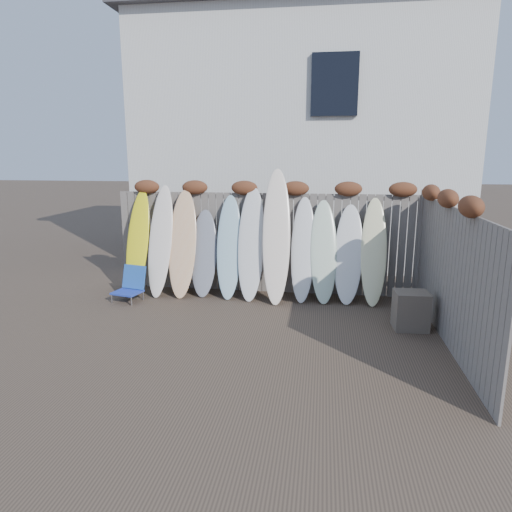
# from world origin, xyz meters

# --- Properties ---
(ground) EXTENTS (80.00, 80.00, 0.00)m
(ground) POSITION_xyz_m (0.00, 0.00, 0.00)
(ground) COLOR #493A2D
(back_fence) EXTENTS (6.05, 0.28, 2.24)m
(back_fence) POSITION_xyz_m (0.06, 2.39, 1.18)
(back_fence) COLOR slate
(back_fence) RESTS_ON ground
(right_fence) EXTENTS (0.28, 4.40, 2.24)m
(right_fence) POSITION_xyz_m (2.99, 0.25, 1.14)
(right_fence) COLOR slate
(right_fence) RESTS_ON ground
(house) EXTENTS (8.50, 5.50, 6.33)m
(house) POSITION_xyz_m (0.50, 6.50, 3.20)
(house) COLOR silver
(house) RESTS_ON ground
(beach_chair) EXTENTS (0.59, 0.62, 0.65)m
(beach_chair) POSITION_xyz_m (-2.46, 1.46, 0.30)
(beach_chair) COLOR #233DB1
(beach_chair) RESTS_ON ground
(wooden_crate) EXTENTS (0.55, 0.47, 0.61)m
(wooden_crate) POSITION_xyz_m (2.57, 0.69, 0.31)
(wooden_crate) COLOR #716655
(wooden_crate) RESTS_ON ground
(lattice_panel) EXTENTS (0.11, 1.08, 1.62)m
(lattice_panel) POSITION_xyz_m (3.05, 1.34, 0.81)
(lattice_panel) COLOR brown
(lattice_panel) RESTS_ON ground
(surfboard_0) EXTENTS (0.52, 0.76, 2.05)m
(surfboard_0) POSITION_xyz_m (-2.50, 1.98, 1.03)
(surfboard_0) COLOR yellow
(surfboard_0) RESTS_ON ground
(surfboard_1) EXTENTS (0.52, 0.79, 2.15)m
(surfboard_1) POSITION_xyz_m (-2.01, 1.94, 1.08)
(surfboard_1) COLOR white
(surfboard_1) RESTS_ON ground
(surfboard_2) EXTENTS (0.56, 0.74, 2.06)m
(surfboard_2) POSITION_xyz_m (-1.56, 1.95, 1.03)
(surfboard_2) COLOR #FBD176
(surfboard_2) RESTS_ON ground
(surfboard_3) EXTENTS (0.55, 0.63, 1.68)m
(surfboard_3) POSITION_xyz_m (-1.16, 2.03, 0.84)
(surfboard_3) COLOR slate
(surfboard_3) RESTS_ON ground
(surfboard_4) EXTENTS (0.52, 0.73, 1.97)m
(surfboard_4) POSITION_xyz_m (-0.64, 1.99, 0.99)
(surfboard_4) COLOR #98BFCF
(surfboard_4) RESTS_ON ground
(surfboard_5) EXTENTS (0.52, 0.76, 2.13)m
(surfboard_5) POSITION_xyz_m (-0.21, 1.97, 1.07)
(surfboard_5) COLOR silver
(surfboard_5) RESTS_ON ground
(surfboard_6) EXTENTS (0.58, 0.90, 2.49)m
(surfboard_6) POSITION_xyz_m (0.29, 1.89, 1.24)
(surfboard_6) COLOR white
(surfboard_6) RESTS_ON ground
(surfboard_7) EXTENTS (0.46, 0.70, 1.95)m
(surfboard_7) POSITION_xyz_m (0.78, 2.00, 0.98)
(surfboard_7) COLOR white
(surfboard_7) RESTS_ON ground
(surfboard_8) EXTENTS (0.56, 0.72, 1.90)m
(surfboard_8) POSITION_xyz_m (1.17, 1.98, 0.95)
(surfboard_8) COLOR silver
(surfboard_8) RESTS_ON ground
(surfboard_9) EXTENTS (0.57, 0.69, 1.83)m
(surfboard_9) POSITION_xyz_m (1.64, 2.00, 0.91)
(surfboard_9) COLOR white
(surfboard_9) RESTS_ON ground
(surfboard_10) EXTENTS (0.48, 0.71, 1.96)m
(surfboard_10) POSITION_xyz_m (2.09, 1.98, 0.98)
(surfboard_10) COLOR beige
(surfboard_10) RESTS_ON ground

